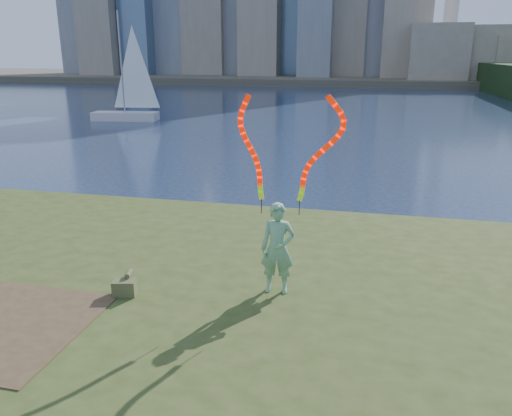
# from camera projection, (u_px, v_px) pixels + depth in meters

# --- Properties ---
(ground) EXTENTS (320.00, 320.00, 0.00)m
(ground) POSITION_uv_depth(u_px,v_px,m) (181.00, 297.00, 11.58)
(ground) COLOR #1A2742
(ground) RESTS_ON ground
(grassy_knoll) EXTENTS (20.00, 18.00, 0.80)m
(grassy_knoll) POSITION_uv_depth(u_px,v_px,m) (136.00, 336.00, 9.34)
(grassy_knoll) COLOR #334117
(grassy_knoll) RESTS_ON ground
(far_shore) EXTENTS (320.00, 40.00, 1.20)m
(far_shore) POSITION_uv_depth(u_px,v_px,m) (354.00, 78.00, 99.80)
(far_shore) COLOR #4A4536
(far_shore) RESTS_ON ground
(woman_with_ribbons) EXTENTS (2.13, 0.49, 4.21)m
(woman_with_ribbons) POSITION_uv_depth(u_px,v_px,m) (278.00, 226.00, 9.71)
(woman_with_ribbons) COLOR #126E25
(woman_with_ribbons) RESTS_ON grassy_knoll
(canvas_bag) EXTENTS (0.50, 0.56, 0.42)m
(canvas_bag) POSITION_uv_depth(u_px,v_px,m) (125.00, 287.00, 9.89)
(canvas_bag) COLOR #4D532D
(canvas_bag) RESTS_ON grassy_knoll
(sailboat) EXTENTS (5.80, 2.45, 8.70)m
(sailboat) POSITION_uv_depth(u_px,v_px,m) (128.00, 102.00, 41.46)
(sailboat) COLOR silver
(sailboat) RESTS_ON ground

